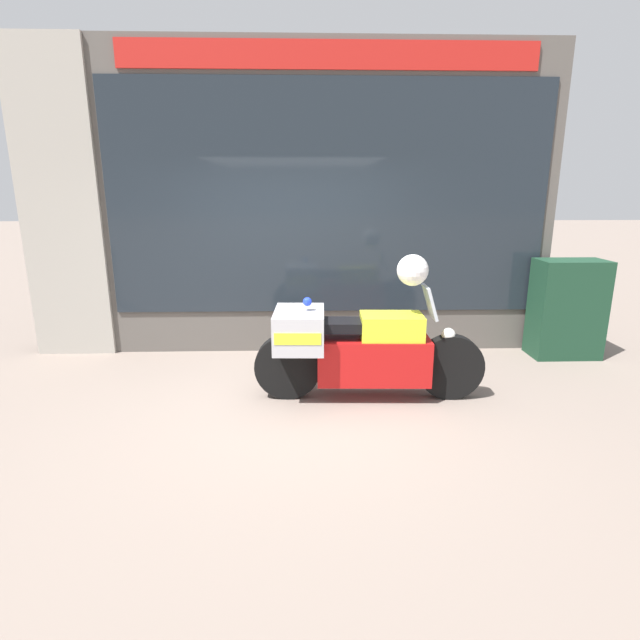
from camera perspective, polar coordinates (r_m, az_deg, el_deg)
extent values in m
plane|color=gray|center=(5.03, -3.40, -9.91)|extent=(60.00, 60.00, 0.00)
cube|color=#56514C|center=(6.58, -3.20, 13.15)|extent=(6.69, 0.40, 3.83)
cube|color=#A39E93|center=(7.25, -26.86, 11.78)|extent=(0.99, 0.55, 3.83)
cube|color=#1E262D|center=(6.37, 1.01, 13.57)|extent=(5.47, 0.02, 2.83)
cube|color=red|center=(6.54, 1.09, 28.07)|extent=(4.92, 0.03, 0.32)
cube|color=slate|center=(6.84, 0.52, -0.71)|extent=(5.25, 0.30, 0.55)
cube|color=silver|center=(6.78, 0.50, 7.89)|extent=(5.25, 0.02, 1.52)
cube|color=beige|center=(6.59, 0.56, 14.24)|extent=(5.25, 0.30, 0.03)
cube|color=maroon|center=(6.80, -16.95, 13.98)|extent=(0.18, 0.04, 0.05)
cube|color=#195623|center=(6.62, -8.35, 14.44)|extent=(0.18, 0.04, 0.05)
cube|color=#B7B2A8|center=(6.59, 0.56, 14.59)|extent=(0.18, 0.04, 0.05)
cube|color=navy|center=(6.70, 9.36, 14.41)|extent=(0.18, 0.04, 0.05)
cube|color=black|center=(6.96, 17.67, 13.93)|extent=(0.18, 0.04, 0.05)
cube|color=red|center=(6.74, -10.01, 2.42)|extent=(0.19, 0.04, 0.27)
cube|color=white|center=(6.84, 10.97, 2.56)|extent=(0.19, 0.02, 0.27)
cylinder|color=black|center=(5.29, 14.66, -5.20)|extent=(0.68, 0.17, 0.67)
cylinder|color=black|center=(5.14, -3.71, -5.32)|extent=(0.68, 0.17, 0.67)
cube|color=#B71414|center=(5.13, 6.09, -4.50)|extent=(1.15, 0.48, 0.46)
cube|color=yellow|center=(5.05, 8.17, -0.88)|extent=(0.63, 0.42, 0.27)
cube|color=black|center=(5.00, 3.27, -0.59)|extent=(0.67, 0.35, 0.10)
cube|color=#B7B7BC|center=(5.01, -2.38, -1.02)|extent=(0.52, 0.72, 0.38)
cube|color=yellow|center=(5.01, -2.38, -1.02)|extent=(0.47, 0.73, 0.11)
cube|color=#B2BCC6|center=(5.05, 12.44, 2.01)|extent=(0.14, 0.31, 0.33)
sphere|color=white|center=(5.18, 14.46, -1.65)|extent=(0.14, 0.14, 0.14)
sphere|color=blue|center=(4.94, -1.46, 2.10)|extent=(0.09, 0.09, 0.09)
cube|color=#193D28|center=(7.07, 26.37, 1.15)|extent=(0.83, 0.48, 1.25)
sphere|color=white|center=(4.95, 10.54, 5.62)|extent=(0.31, 0.31, 0.31)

